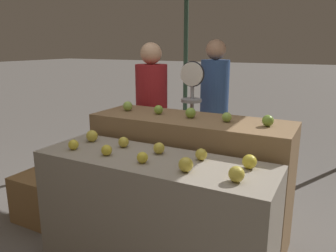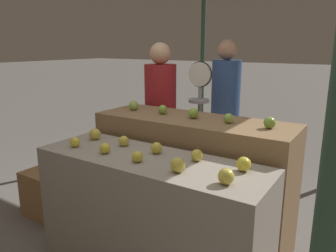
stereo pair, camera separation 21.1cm
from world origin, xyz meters
name	(u,v)px [view 1 (the left image)]	position (x,y,z in m)	size (l,w,h in m)	color
display_counter_front	(153,219)	(0.00, 0.00, 0.45)	(1.64, 0.55, 0.90)	gray
display_counter_back	(189,178)	(0.00, 0.60, 0.53)	(1.64, 0.55, 1.05)	olive
apple_front_0	(73,145)	(-0.60, -0.11, 0.93)	(0.07, 0.07, 0.07)	gold
apple_front_1	(107,150)	(-0.31, -0.10, 0.93)	(0.07, 0.07, 0.07)	gold
apple_front_2	(142,158)	(-0.01, -0.11, 0.93)	(0.07, 0.07, 0.07)	gold
apple_front_3	(186,165)	(0.29, -0.11, 0.94)	(0.09, 0.09, 0.09)	gold
apple_front_4	(236,174)	(0.60, -0.12, 0.94)	(0.09, 0.09, 0.09)	gold
apple_front_5	(92,136)	(-0.62, 0.12, 0.94)	(0.09, 0.09, 0.09)	gold
apple_front_6	(124,142)	(-0.31, 0.11, 0.94)	(0.08, 0.08, 0.08)	gold
apple_front_7	(159,148)	(-0.01, 0.10, 0.94)	(0.08, 0.08, 0.08)	gold
apple_front_8	(201,154)	(0.30, 0.12, 0.94)	(0.08, 0.08, 0.08)	gold
apple_front_9	(249,162)	(0.61, 0.11, 0.94)	(0.09, 0.09, 0.09)	gold
apple_back_0	(128,106)	(-0.61, 0.60, 1.10)	(0.09, 0.09, 0.09)	#8EB247
apple_back_1	(159,110)	(-0.30, 0.60, 1.09)	(0.08, 0.08, 0.08)	#84AD3D
apple_back_2	(191,113)	(0.01, 0.59, 1.10)	(0.09, 0.09, 0.09)	#84AD3D
apple_back_3	(227,117)	(0.31, 0.59, 1.09)	(0.08, 0.08, 0.08)	#8EB247
apple_back_4	(268,121)	(0.61, 0.60, 1.10)	(0.08, 0.08, 0.08)	#7AA338
produce_scale	(192,105)	(-0.22, 1.14, 1.06)	(0.25, 0.20, 1.48)	#99999E
person_vendor_at_scale	(152,111)	(-0.67, 1.12, 0.96)	(0.44, 0.44, 1.66)	#2D2D38
person_customer_left	(214,103)	(-0.20, 1.73, 0.99)	(0.37, 0.37, 1.69)	#2D2D38
wooden_crate_side	(44,196)	(-1.35, 0.21, 0.22)	(0.45, 0.45, 0.45)	#9E7547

